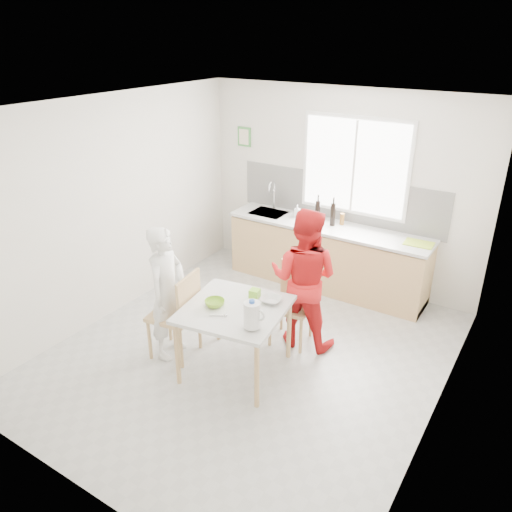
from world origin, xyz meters
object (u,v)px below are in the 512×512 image
at_px(person_red, 304,279).
at_px(milk_jug, 252,315).
at_px(chair_far, 294,299).
at_px(dining_table, 235,314).
at_px(wine_bottle_b, 318,211).
at_px(bowl_white, 271,300).
at_px(wine_bottle_a, 333,214).
at_px(bowl_green, 215,303).
at_px(chair_left, 179,312).
at_px(person_white, 167,293).

bearing_deg(person_red, milk_jug, 82.46).
relative_size(chair_far, milk_jug, 3.33).
xyz_separation_m(dining_table, chair_far, (0.22, 0.87, -0.17)).
distance_m(chair_far, wine_bottle_b, 1.63).
distance_m(bowl_white, wine_bottle_a, 2.04).
bearing_deg(wine_bottle_a, milk_jug, -82.26).
bearing_deg(bowl_green, chair_left, -177.26).
bearing_deg(wine_bottle_b, milk_jug, -77.09).
distance_m(person_white, wine_bottle_b, 2.54).
bearing_deg(wine_bottle_a, person_white, -108.63).
height_order(chair_far, wine_bottle_a, wine_bottle_a).
bearing_deg(wine_bottle_b, person_white, -103.10).
distance_m(milk_jug, wine_bottle_b, 2.63).
relative_size(dining_table, milk_jug, 4.02).
distance_m(chair_left, bowl_white, 1.03).
relative_size(chair_far, person_red, 0.57).
distance_m(dining_table, person_red, 0.94).
bearing_deg(milk_jug, chair_left, 164.28).
height_order(person_red, wine_bottle_b, person_red).
bearing_deg(chair_far, dining_table, -113.08).
bearing_deg(milk_jug, dining_table, 139.12).
height_order(bowl_green, wine_bottle_b, wine_bottle_b).
relative_size(bowl_white, milk_jug, 0.75).
distance_m(wine_bottle_a, wine_bottle_b, 0.25).
distance_m(chair_left, person_white, 0.24).
distance_m(chair_left, wine_bottle_b, 2.53).
height_order(chair_left, chair_far, chair_left).
distance_m(chair_far, person_white, 1.44).
xyz_separation_m(milk_jug, wine_bottle_b, (-0.59, 2.56, 0.15)).
distance_m(bowl_green, bowl_white, 0.58).
height_order(dining_table, bowl_white, bowl_white).
relative_size(dining_table, person_white, 0.75).
distance_m(dining_table, chair_far, 0.91).
relative_size(person_white, wine_bottle_b, 5.06).
distance_m(chair_far, milk_jug, 1.17).
height_order(bowl_green, milk_jug, milk_jug).
xyz_separation_m(chair_far, bowl_green, (-0.41, -0.94, 0.28)).
distance_m(bowl_green, wine_bottle_a, 2.40).
bearing_deg(chair_far, wine_bottle_b, 98.06).
height_order(chair_left, bowl_green, chair_left).
distance_m(person_red, bowl_green, 1.08).
bearing_deg(dining_table, wine_bottle_b, 95.49).
bearing_deg(dining_table, wine_bottle_a, 89.50).
bearing_deg(chair_left, wine_bottle_a, 155.30).
bearing_deg(bowl_green, milk_jug, -14.98).
bearing_deg(chair_left, person_red, 125.09).
xyz_separation_m(dining_table, bowl_green, (-0.19, -0.08, 0.11)).
distance_m(person_red, wine_bottle_a, 1.49).
relative_size(person_white, bowl_white, 7.11).
height_order(dining_table, milk_jug, milk_jug).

